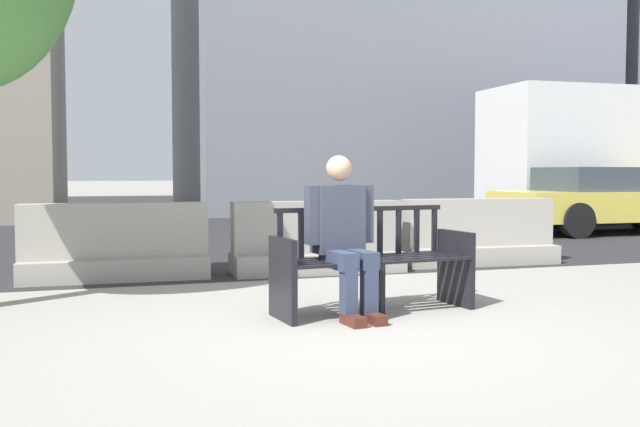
% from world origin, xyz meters
% --- Properties ---
extents(ground_plane, '(200.00, 200.00, 0.00)m').
position_xyz_m(ground_plane, '(0.00, 0.00, 0.00)').
color(ground_plane, gray).
extents(street_asphalt, '(120.00, 12.00, 0.01)m').
position_xyz_m(street_asphalt, '(0.00, 8.70, 0.00)').
color(street_asphalt, '#28282B').
rests_on(street_asphalt, ground).
extents(street_bench, '(1.74, 0.70, 0.88)m').
position_xyz_m(street_bench, '(0.42, 0.72, 0.40)').
color(street_bench, black).
rests_on(street_bench, ground).
extents(seated_person, '(0.59, 0.75, 1.31)m').
position_xyz_m(seated_person, '(0.12, 0.63, 0.69)').
color(seated_person, '#383D4C').
rests_on(seated_person, ground).
extents(jersey_barrier_centre, '(2.02, 0.74, 0.84)m').
position_xyz_m(jersey_barrier_centre, '(0.68, 3.11, 0.34)').
color(jersey_barrier_centre, gray).
rests_on(jersey_barrier_centre, ground).
extents(jersey_barrier_left, '(2.02, 0.73, 0.84)m').
position_xyz_m(jersey_barrier_left, '(-1.60, 3.27, 0.34)').
color(jersey_barrier_left, '#9E998E').
rests_on(jersey_barrier_left, ground).
extents(jersey_barrier_right, '(2.02, 0.75, 0.84)m').
position_xyz_m(jersey_barrier_right, '(2.88, 3.24, 0.34)').
color(jersey_barrier_right, '#9E998E').
rests_on(jersey_barrier_right, ground).
extents(car_taxi_near, '(4.58, 1.88, 1.27)m').
position_xyz_m(car_taxi_near, '(7.75, 6.64, 0.66)').
color(car_taxi_near, '#DBC64C').
rests_on(car_taxi_near, ground).
extents(delivery_truck, '(6.85, 2.46, 3.05)m').
position_xyz_m(delivery_truck, '(9.85, 8.83, 1.69)').
color(delivery_truck, silver).
rests_on(delivery_truck, ground).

